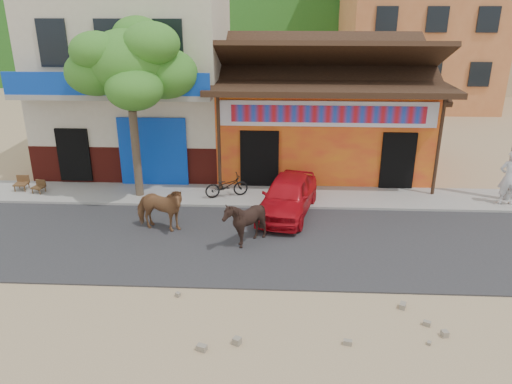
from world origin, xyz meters
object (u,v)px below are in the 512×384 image
cow_tan (159,209)px  cafe_chair_left (37,182)px  cow_dark (245,222)px  red_car (288,195)px  cafe_chair_right (20,178)px  scooter (227,186)px  tree (132,111)px  pedestrian (509,178)px

cow_tan → cafe_chair_left: size_ratio=2.05×
cow_dark → red_car: cow_dark is taller
cow_dark → cafe_chair_right: size_ratio=1.48×
scooter → cow_dark: bearing=175.8°
tree → cafe_chair_right: tree is taller
tree → cow_tan: bearing=-62.9°
scooter → cafe_chair_left: 6.77m
cow_tan → cow_dark: size_ratio=1.18×
cow_tan → red_car: cow_tan is taller
cow_tan → scooter: (1.74, 2.65, -0.23)m
red_car → pedestrian: size_ratio=1.96×
cafe_chair_right → cafe_chair_left: bearing=-19.5°
cafe_chair_left → cow_tan: bearing=-16.6°
tree → scooter: (3.10, -0.01, -2.60)m
scooter → cafe_chair_right: (-7.50, 0.25, 0.08)m
tree → red_car: (5.22, -1.19, -2.45)m
cafe_chair_left → tree: bearing=11.1°
cafe_chair_left → cafe_chair_right: (-0.73, 0.22, 0.07)m
pedestrian → cafe_chair_left: 16.28m
cow_tan → cafe_chair_right: size_ratio=1.74×
cow_tan → scooter: size_ratio=1.10×
red_car → cafe_chair_left: bearing=-174.3°
tree → pedestrian: (12.60, -0.20, -2.06)m
pedestrian → cafe_chair_left: pedestrian is taller
cow_tan → red_car: (3.86, 1.47, -0.08)m
cow_tan → cafe_chair_right: (-5.76, 2.90, -0.15)m
cow_tan → cafe_chair_left: bearing=74.6°
cow_tan → pedestrian: size_ratio=0.89×
pedestrian → cow_dark: bearing=26.7°
cow_tan → cafe_chair_right: cow_tan is taller
cafe_chair_right → cow_tan: bearing=-29.7°
tree → scooter: size_ratio=3.95×
red_car → cafe_chair_right: size_ratio=3.84×
pedestrian → cafe_chair_right: (-17.00, 0.44, -0.46)m
cafe_chair_right → cow_dark: bearing=-26.8°
cafe_chair_right → scooter: bearing=-4.9°
scooter → cafe_chair_right: 7.50m
red_car → cafe_chair_right: red_car is taller
red_car → scooter: size_ratio=2.43×
cow_dark → pedestrian: (8.61, 3.27, 0.31)m
cow_dark → pedestrian: 9.22m
cow_dark → cafe_chair_right: cow_dark is taller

